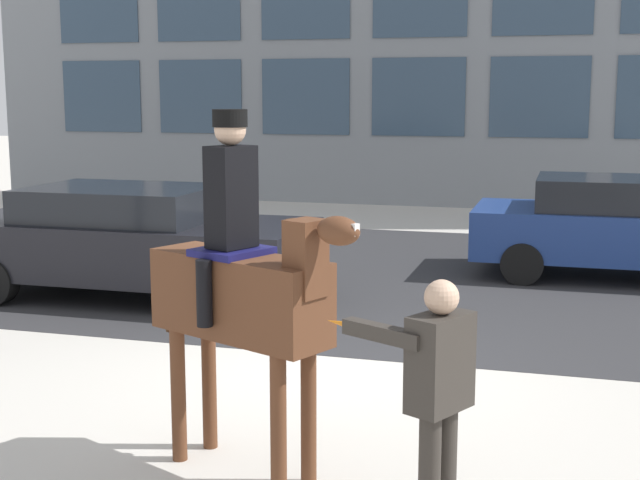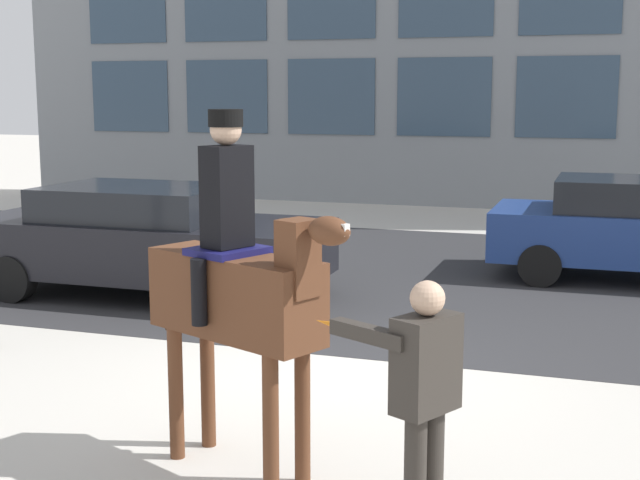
# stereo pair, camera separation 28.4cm
# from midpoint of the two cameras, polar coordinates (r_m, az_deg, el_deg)

# --- Properties ---
(ground_plane) EXTENTS (80.00, 80.00, 0.00)m
(ground_plane) POSITION_cam_midpoint_polar(r_m,az_deg,el_deg) (8.75, 2.03, -8.48)
(ground_plane) COLOR beige
(road_surface) EXTENTS (25.01, 8.50, 0.01)m
(road_surface) POSITION_cam_midpoint_polar(r_m,az_deg,el_deg) (13.23, 7.80, -2.36)
(road_surface) COLOR #2D2D30
(road_surface) RESTS_ON ground_plane
(mounted_horse_lead) EXTENTS (1.70, 0.99, 2.58)m
(mounted_horse_lead) POSITION_cam_midpoint_polar(r_m,az_deg,el_deg) (6.21, -3.95, -3.00)
(mounted_horse_lead) COLOR #59331E
(mounted_horse_lead) RESTS_ON ground_plane
(pedestrian_bystander) EXTENTS (0.91, 0.46, 1.66)m
(pedestrian_bystander) POSITION_cam_midpoint_polar(r_m,az_deg,el_deg) (5.20, 8.14, -9.91)
(pedestrian_bystander) COLOR #332D28
(pedestrian_bystander) RESTS_ON ground_plane
(street_car_near_lane) EXTENTS (4.74, 2.05, 1.46)m
(street_car_near_lane) POSITION_cam_midpoint_polar(r_m,az_deg,el_deg) (12.05, -10.45, 0.11)
(street_car_near_lane) COLOR black
(street_car_near_lane) RESTS_ON ground_plane
(street_car_far_lane) EXTENTS (3.96, 1.96, 1.47)m
(street_car_far_lane) POSITION_cam_midpoint_polar(r_m,az_deg,el_deg) (13.62, 19.92, 0.74)
(street_car_far_lane) COLOR navy
(street_car_far_lane) RESTS_ON ground_plane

